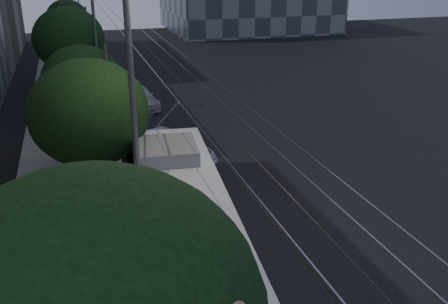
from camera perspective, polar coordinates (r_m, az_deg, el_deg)
name	(u,v)px	position (r m, az deg, el deg)	size (l,w,h in m)	color
ground	(286,242)	(19.00, 7.08, -10.15)	(120.00, 120.00, 0.00)	black
sidewalk	(68,110)	(36.03, -17.42, 4.65)	(5.00, 90.00, 0.15)	gray
tram_rails	(208,99)	(37.25, -1.85, 6.06)	(4.52, 90.00, 0.02)	gray
overhead_wires	(101,58)	(35.30, -13.89, 10.36)	(2.23, 90.00, 6.00)	black
trolleybus	(185,235)	(15.94, -4.52, -9.45)	(3.86, 12.69, 5.63)	white
pickup_silver	(168,148)	(25.44, -6.42, 0.40)	(2.72, 5.89, 1.64)	silver
car_white_a	(120,112)	(32.37, -11.79, 4.48)	(1.64, 4.07, 1.39)	silver
car_white_b	(138,97)	(35.63, -9.78, 6.19)	(1.96, 4.82, 1.40)	#AFAEB3
car_white_c	(112,84)	(40.34, -12.71, 7.63)	(1.29, 3.69, 1.21)	silver
car_white_d	(106,65)	(46.82, -13.30, 9.64)	(1.75, 4.36, 1.48)	silver
tree_1	(89,113)	(19.20, -15.18, 4.29)	(4.46, 4.46, 6.51)	black
tree_2	(82,82)	(26.63, -15.91, 7.75)	(4.08, 4.08, 5.81)	black
tree_3	(69,39)	(37.04, -17.32, 12.20)	(4.90, 4.90, 6.75)	black
tree_4	(68,34)	(43.85, -17.40, 12.75)	(4.60, 4.60, 6.05)	black
tree_5	(67,19)	(52.22, -17.49, 14.34)	(4.00, 4.00, 6.09)	black
streetlamp_near	(145,71)	(15.83, -9.06, 9.16)	(2.65, 0.44, 11.07)	#5B5B5D
streetlamp_far	(100,16)	(34.87, -13.98, 14.87)	(2.51, 0.44, 10.43)	#5B5B5D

